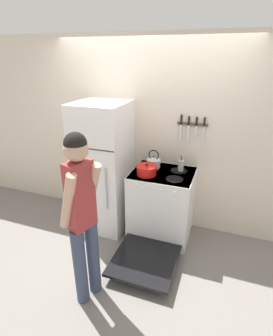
% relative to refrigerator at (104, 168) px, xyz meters
% --- Properties ---
extents(ground_plane, '(14.00, 14.00, 0.00)m').
position_rel_refrigerator_xyz_m(ground_plane, '(0.52, 0.35, -0.88)').
color(ground_plane, slate).
extents(wall_back, '(10.00, 0.06, 2.55)m').
position_rel_refrigerator_xyz_m(wall_back, '(0.52, 0.38, 0.40)').
color(wall_back, beige).
rests_on(wall_back, ground_plane).
extents(refrigerator, '(0.66, 0.72, 1.76)m').
position_rel_refrigerator_xyz_m(refrigerator, '(0.00, 0.00, 0.00)').
color(refrigerator, white).
rests_on(refrigerator, ground_plane).
extents(stove_range, '(0.78, 1.40, 0.93)m').
position_rel_refrigerator_xyz_m(stove_range, '(0.82, -0.02, -0.42)').
color(stove_range, white).
rests_on(stove_range, ground_plane).
extents(dutch_oven_pot, '(0.29, 0.25, 0.15)m').
position_rel_refrigerator_xyz_m(dutch_oven_pot, '(0.64, -0.11, 0.11)').
color(dutch_oven_pot, red).
rests_on(dutch_oven_pot, stove_range).
extents(tea_kettle, '(0.22, 0.18, 0.24)m').
position_rel_refrigerator_xyz_m(tea_kettle, '(0.66, 0.15, 0.12)').
color(tea_kettle, silver).
rests_on(tea_kettle, stove_range).
extents(utensil_jar, '(0.07, 0.07, 0.23)m').
position_rel_refrigerator_xyz_m(utensil_jar, '(1.02, 0.16, 0.12)').
color(utensil_jar, '#B7BABF').
rests_on(utensil_jar, stove_range).
extents(person, '(0.36, 0.41, 1.74)m').
position_rel_refrigerator_xyz_m(person, '(0.39, -1.22, 0.11)').
color(person, '#38425B').
rests_on(person, ground_plane).
extents(wall_knife_strip, '(0.38, 0.03, 0.34)m').
position_rel_refrigerator_xyz_m(wall_knife_strip, '(1.09, 0.33, 0.61)').
color(wall_knife_strip, brown).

